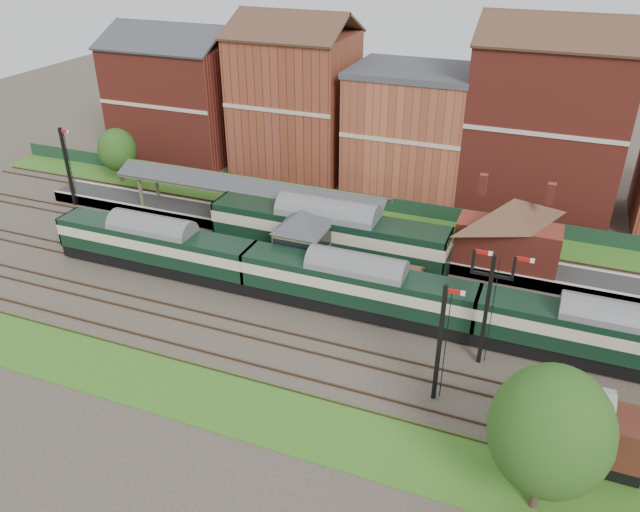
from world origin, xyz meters
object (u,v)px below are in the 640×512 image
at_px(dmu_train, 356,285).
at_px(signal_box, 302,242).
at_px(goods_van_a, 584,430).
at_px(semaphore_bracket, 488,303).
at_px(platform_railcar, 328,233).

bearing_deg(dmu_train, signal_box, 149.87).
xyz_separation_m(signal_box, goods_van_a, (21.26, -12.25, -1.11)).
relative_size(semaphore_bracket, dmu_train, 0.16).
bearing_deg(semaphore_bracket, goods_van_a, -46.27).
height_order(dmu_train, goods_van_a, dmu_train).
bearing_deg(signal_box, semaphore_bracket, -20.92).
xyz_separation_m(signal_box, dmu_train, (5.60, -3.25, -0.86)).
xyz_separation_m(platform_railcar, goods_van_a, (20.33, -15.50, -0.61)).
bearing_deg(semaphore_bracket, signal_box, 159.08).
xyz_separation_m(semaphore_bracket, dmu_train, (-9.44, 2.50, -2.30)).
relative_size(signal_box, platform_railcar, 0.30).
height_order(platform_railcar, goods_van_a, platform_railcar).
bearing_deg(semaphore_bracket, dmu_train, 165.17).
xyz_separation_m(semaphore_bracket, goods_van_a, (6.22, -6.50, -2.55)).
distance_m(signal_box, platform_railcar, 3.42).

